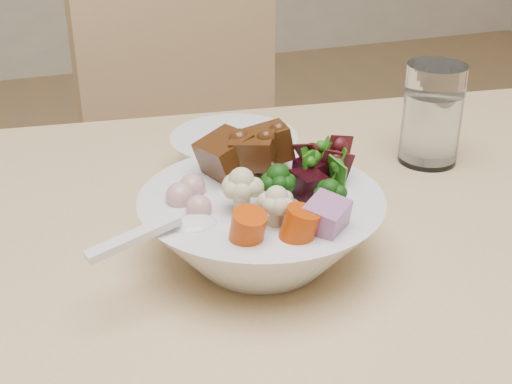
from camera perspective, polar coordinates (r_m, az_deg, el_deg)
chair_far at (r=1.23m, az=-3.57°, el=-0.61°), size 0.43×0.43×0.79m
food_bowl at (r=0.63m, az=0.52°, el=-2.47°), size 0.22×0.22×0.12m
soup_spoon at (r=0.57m, az=-6.18°, el=-2.93°), size 0.11×0.05×0.02m
water_glass at (r=0.85m, az=13.87°, el=5.75°), size 0.07×0.07×0.12m
side_bowl at (r=0.80m, az=-1.75°, el=2.92°), size 0.14×0.14×0.05m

